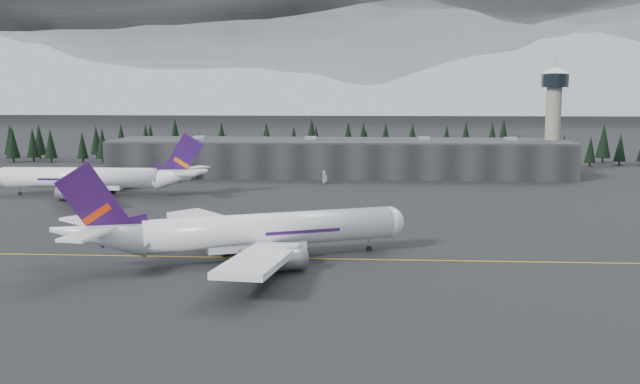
# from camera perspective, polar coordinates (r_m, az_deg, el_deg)

# --- Properties ---
(ground) EXTENTS (1400.00, 1400.00, 0.00)m
(ground) POSITION_cam_1_polar(r_m,az_deg,el_deg) (131.04, -0.56, -5.15)
(ground) COLOR black
(ground) RESTS_ON ground
(taxiline) EXTENTS (400.00, 0.40, 0.02)m
(taxiline) POSITION_cam_1_polar(r_m,az_deg,el_deg) (129.09, -0.63, -5.35)
(taxiline) COLOR gold
(taxiline) RESTS_ON ground
(terminal) EXTENTS (160.00, 30.00, 12.60)m
(terminal) POSITION_cam_1_polar(r_m,az_deg,el_deg) (253.45, 1.52, 2.79)
(terminal) COLOR black
(terminal) RESTS_ON ground
(control_tower) EXTENTS (10.00, 10.00, 37.70)m
(control_tower) POSITION_cam_1_polar(r_m,az_deg,el_deg) (263.52, 18.18, 6.32)
(control_tower) COLOR gray
(control_tower) RESTS_ON ground
(treeline) EXTENTS (360.00, 20.00, 15.00)m
(treeline) POSITION_cam_1_polar(r_m,az_deg,el_deg) (290.18, 1.79, 3.71)
(treeline) COLOR black
(treeline) RESTS_ON ground
(mountain_ridge) EXTENTS (4400.00, 900.00, 420.00)m
(mountain_ridge) POSITION_cam_1_polar(r_m,az_deg,el_deg) (1127.58, 3.20, 6.67)
(mountain_ridge) COLOR white
(mountain_ridge) RESTS_ON ground
(jet_main) EXTENTS (61.10, 54.40, 18.68)m
(jet_main) POSITION_cam_1_polar(r_m,az_deg,el_deg) (126.95, -6.29, -3.20)
(jet_main) COLOR silver
(jet_main) RESTS_ON ground
(jet_parked) EXTENTS (62.10, 57.35, 18.26)m
(jet_parked) POSITION_cam_1_polar(r_m,az_deg,el_deg) (212.79, -17.18, 1.07)
(jet_parked) COLOR white
(jet_parked) RESTS_ON ground
(gse_vehicle_a) EXTENTS (2.52, 4.88, 1.32)m
(gse_vehicle_a) POSITION_cam_1_polar(r_m,az_deg,el_deg) (243.38, -10.51, 1.09)
(gse_vehicle_a) COLOR silver
(gse_vehicle_a) RESTS_ON ground
(gse_vehicle_b) EXTENTS (4.64, 2.59, 1.49)m
(gse_vehicle_b) POSITION_cam_1_polar(r_m,az_deg,el_deg) (229.78, 0.40, 0.83)
(gse_vehicle_b) COLOR white
(gse_vehicle_b) RESTS_ON ground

